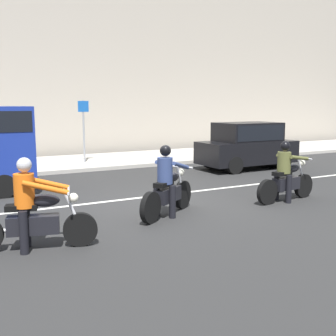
# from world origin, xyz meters

# --- Properties ---
(ground_plane) EXTENTS (80.00, 80.00, 0.00)m
(ground_plane) POSITION_xyz_m (0.00, 0.00, 0.00)
(ground_plane) COLOR #282828
(sidewalk_slab) EXTENTS (40.00, 4.40, 0.14)m
(sidewalk_slab) POSITION_xyz_m (0.00, 8.00, 0.07)
(sidewalk_slab) COLOR #A8A399
(sidewalk_slab) RESTS_ON ground_plane
(building_facade) EXTENTS (40.00, 1.40, 11.89)m
(building_facade) POSITION_xyz_m (0.00, 11.40, 5.95)
(building_facade) COLOR #A89E8E
(building_facade) RESTS_ON ground_plane
(lane_marking_stripe) EXTENTS (18.00, 0.14, 0.01)m
(lane_marking_stripe) POSITION_xyz_m (0.01, 0.90, 0.00)
(lane_marking_stripe) COLOR silver
(lane_marking_stripe) RESTS_ON ground_plane
(motorcycle_with_rider_denim_blue) EXTENTS (1.88, 1.25, 1.61)m
(motorcycle_with_rider_denim_blue) POSITION_xyz_m (-0.33, -1.05, 0.66)
(motorcycle_with_rider_denim_blue) COLOR black
(motorcycle_with_rider_denim_blue) RESTS_ON ground_plane
(motorcycle_with_rider_olive) EXTENTS (2.07, 0.71, 1.57)m
(motorcycle_with_rider_olive) POSITION_xyz_m (3.06, -1.24, 0.65)
(motorcycle_with_rider_olive) COLOR black
(motorcycle_with_rider_olive) RESTS_ON ground_plane
(motorcycle_with_rider_orange_stripe) EXTENTS (2.13, 0.87, 1.61)m
(motorcycle_with_rider_orange_stripe) POSITION_xyz_m (-3.43, -1.90, 0.66)
(motorcycle_with_rider_orange_stripe) COLOR black
(motorcycle_with_rider_orange_stripe) RESTS_ON ground_plane
(parked_hatchback_black) EXTENTS (3.83, 1.76, 1.80)m
(parked_hatchback_black) POSITION_xyz_m (5.72, 3.58, 0.93)
(parked_hatchback_black) COLOR black
(parked_hatchback_black) RESTS_ON ground_plane
(street_sign_post) EXTENTS (0.44, 0.08, 2.52)m
(street_sign_post) POSITION_xyz_m (0.45, 7.52, 1.67)
(street_sign_post) COLOR gray
(street_sign_post) RESTS_ON sidewalk_slab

